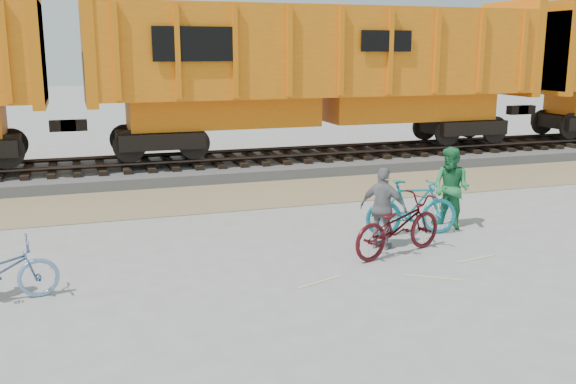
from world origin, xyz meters
The scene contains 9 objects.
ground centered at (0.00, 0.00, 0.00)m, with size 120.00×120.00×0.00m, color #9E9E99.
gravel_strip centered at (0.00, 5.50, 0.01)m, with size 120.00×3.00×0.02m, color #96835D.
ballast_bed centered at (0.00, 9.00, 0.15)m, with size 120.00×4.00×0.30m, color slate.
track centered at (0.00, 9.00, 0.47)m, with size 120.00×2.60×0.24m.
hopper_car_center centered at (2.80, 9.00, 3.01)m, with size 14.00×3.13×4.65m.
bicycle_teal centered at (1.66, 1.10, 0.56)m, with size 0.52×1.86×1.12m, color #137588.
bicycle_maroon centered at (0.82, 0.08, 0.53)m, with size 0.71×2.03×1.07m, color #440D12.
person_man centered at (2.66, 1.30, 0.84)m, with size 0.81×0.63×1.68m, color #247C43.
person_woman centered at (0.72, 0.48, 0.76)m, with size 0.89×0.37×1.52m, color gray.
Camera 1 is at (-4.52, -9.74, 3.59)m, focal length 40.00 mm.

